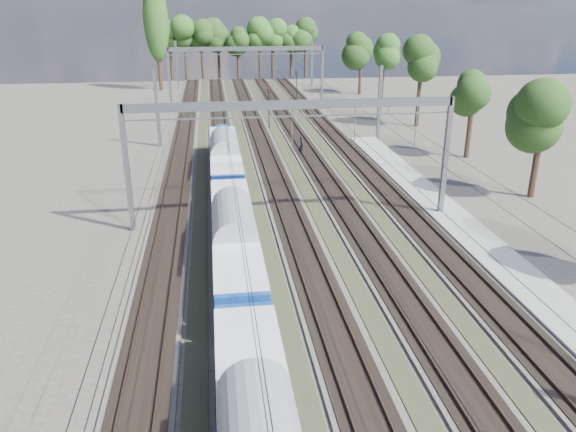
{
  "coord_description": "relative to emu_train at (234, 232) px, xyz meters",
  "views": [
    {
      "loc": [
        -5.49,
        -8.36,
        15.44
      ],
      "look_at": [
        -1.09,
        24.09,
        2.8
      ],
      "focal_mm": 35.0,
      "sensor_mm": 36.0,
      "label": 1
    }
  ],
  "objects": [
    {
      "name": "tree_belt",
      "position": [
        11.96,
        69.36,
        5.77
      ],
      "size": [
        38.34,
        99.37,
        12.08
      ],
      "color": "black",
      "rests_on": "ground"
    },
    {
      "name": "poplar",
      "position": [
        -10.0,
        74.9,
        9.58
      ],
      "size": [
        4.4,
        4.4,
        19.04
      ],
      "color": "black",
      "rests_on": "ground"
    },
    {
      "name": "worker",
      "position": [
        8.3,
        26.27,
        -1.34
      ],
      "size": [
        0.56,
        0.77,
        1.94
      ],
      "primitive_type": "imported",
      "rotation": [
        0.0,
        0.0,
        1.71
      ],
      "color": "black",
      "rests_on": "ground"
    },
    {
      "name": "catenary",
      "position": [
        4.83,
        29.59,
        4.09
      ],
      "size": [
        25.65,
        130.0,
        9.0
      ],
      "color": "slate",
      "rests_on": "ground"
    },
    {
      "name": "signal_near",
      "position": [
        6.18,
        39.43,
        1.02
      ],
      "size": [
        0.34,
        0.31,
        5.27
      ],
      "rotation": [
        0.0,
        0.0,
        -0.06
      ],
      "color": "black",
      "rests_on": "ground"
    },
    {
      "name": "emu_train",
      "position": [
        0.0,
        0.0,
        0.0
      ],
      "size": [
        2.69,
        56.94,
        3.93
      ],
      "color": "black",
      "rests_on": "ground"
    },
    {
      "name": "signal_far",
      "position": [
        12.47,
        57.8,
        0.88
      ],
      "size": [
        0.32,
        0.29,
        5.05
      ],
      "rotation": [
        0.0,
        0.0,
        0.05
      ],
      "color": "black",
      "rests_on": "ground"
    },
    {
      "name": "track_bed",
      "position": [
        4.5,
        21.9,
        -2.21
      ],
      "size": [
        21.0,
        130.0,
        0.34
      ],
      "color": "#47423A",
      "rests_on": "ground"
    },
    {
      "name": "platform",
      "position": [
        16.5,
        -3.1,
        -2.16
      ],
      "size": [
        3.0,
        70.0,
        0.3
      ],
      "primitive_type": "cube",
      "color": "gray",
      "rests_on": "ground"
    }
  ]
}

